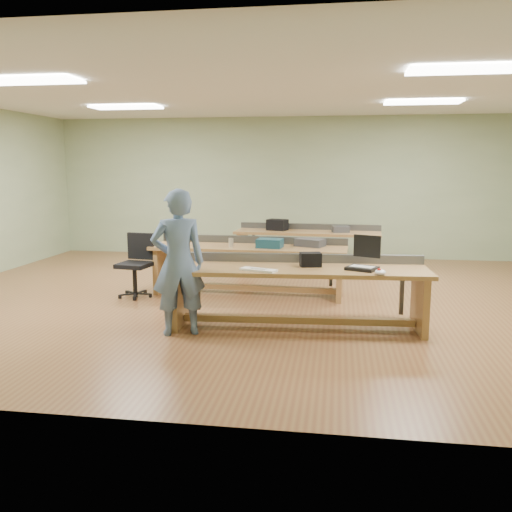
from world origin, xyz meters
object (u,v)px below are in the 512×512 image
person (178,263)px  task_chair (136,274)px  workbench_back (308,241)px  parts_bin_teal (270,243)px  parts_bin_grey (310,243)px  camera_bag (310,260)px  drinks_can (231,243)px  mug (266,243)px  laptop_base (362,268)px  workbench_mid (249,258)px  workbench_front (298,282)px

person → task_chair: (-1.18, 1.71, -0.51)m
workbench_back → parts_bin_teal: parts_bin_teal is taller
parts_bin_grey → camera_bag: bearing=-86.7°
drinks_can → mug: bearing=13.7°
laptop_base → drinks_can: bearing=164.9°
person → task_chair: person is taller
camera_bag → drinks_can: size_ratio=1.88×
camera_bag → mug: size_ratio=1.99×
parts_bin_grey → mug: parts_bin_grey is taller
workbench_mid → drinks_can: drinks_can is taller
workbench_front → camera_bag: size_ratio=12.56×
laptop_base → task_chair: bearing=-176.6°
workbench_mid → parts_bin_grey: size_ratio=7.12×
parts_bin_teal → parts_bin_grey: (0.59, 0.22, -0.01)m
task_chair → workbench_back: bearing=54.1°
parts_bin_grey → mug: 0.67m
workbench_mid → task_chair: (-1.66, -0.44, -0.21)m
workbench_mid → laptop_base: 2.39m
workbench_front → mug: (-0.61, 1.63, 0.24)m
workbench_front → task_chair: (-2.54, 1.22, -0.21)m
task_chair → camera_bag: bearing=-15.0°
workbench_front → task_chair: bearing=150.8°
parts_bin_teal → drinks_can: bearing=-177.6°
workbench_front → laptop_base: workbench_front is taller
workbench_front → workbench_back: size_ratio=1.14×
workbench_front → parts_bin_grey: 1.77m
task_chair → parts_bin_teal: size_ratio=2.55×
workbench_front → camera_bag: camera_bag is taller
person → drinks_can: person is taller
workbench_mid → workbench_back: bearing=71.5°
workbench_mid → mug: workbench_mid is taller
workbench_back → person: bearing=-102.9°
workbench_back → mug: workbench_back is taller
person → mug: (0.74, 2.12, -0.05)m
person → mug: bearing=-132.7°
laptop_base → parts_bin_teal: (-1.30, 1.60, 0.05)m
camera_bag → task_chair: size_ratio=0.26×
parts_bin_grey → workbench_front: bearing=-91.5°
mug → parts_bin_grey: bearing=10.3°
task_chair → workbench_front: bearing=-17.3°
parts_bin_grey → task_chair: bearing=-168.4°
workbench_back → parts_bin_grey: bearing=-82.1°
parts_bin_teal → drinks_can: size_ratio=2.79×
workbench_front → drinks_can: drinks_can is taller
parts_bin_teal → parts_bin_grey: bearing=20.7°
workbench_back → drinks_can: 2.46m
workbench_mid → workbench_front: bearing=-60.0°
workbench_front → laptop_base: (0.76, -0.07, 0.21)m
drinks_can → laptop_base: bearing=-39.8°
workbench_back → mug: (-0.52, -2.09, 0.25)m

